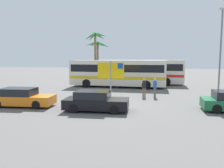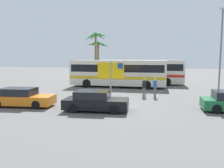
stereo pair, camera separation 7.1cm
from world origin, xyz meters
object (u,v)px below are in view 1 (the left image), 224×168
object	(u,v)px
bus_front_coach	(118,72)
bus_rear_coach	(140,71)
pedestrian_crossing_lot	(155,86)
car_black	(95,101)
ferry_sign	(111,72)
car_orange	(21,98)
pedestrian_by_bus	(144,86)

from	to	relation	value
bus_front_coach	bus_rear_coach	world-z (taller)	same
bus_front_coach	pedestrian_crossing_lot	bearing A→B (deg)	-53.31
bus_rear_coach	car_black	world-z (taller)	bus_rear_coach
bus_front_coach	car_black	size ratio (longest dim) A/B	2.58
pedestrian_crossing_lot	bus_rear_coach	bearing A→B (deg)	123.27
ferry_sign	car_orange	xyz separation A→B (m)	(-5.77, -3.81, -1.69)
ferry_sign	pedestrian_crossing_lot	world-z (taller)	ferry_sign
bus_rear_coach	pedestrian_crossing_lot	world-z (taller)	bus_rear_coach
ferry_sign	pedestrian_by_bus	world-z (taller)	ferry_sign
bus_rear_coach	ferry_sign	world-z (taller)	ferry_sign
bus_front_coach	ferry_sign	xyz separation A→B (m)	(1.05, -8.11, 0.54)
ferry_sign	car_orange	bearing A→B (deg)	-145.75
car_orange	ferry_sign	bearing A→B (deg)	27.96
bus_front_coach	ferry_sign	size ratio (longest dim) A/B	3.49
car_orange	pedestrian_by_bus	distance (m)	10.16
bus_rear_coach	ferry_sign	size ratio (longest dim) A/B	3.49
bus_rear_coach	pedestrian_by_bus	bearing A→B (deg)	-82.29
bus_front_coach	pedestrian_crossing_lot	xyz separation A→B (m)	(4.53, -6.08, -0.79)
bus_front_coach	bus_rear_coach	xyz separation A→B (m)	(2.25, 3.79, 0.00)
ferry_sign	pedestrian_crossing_lot	bearing A→B (deg)	30.98
car_orange	pedestrian_crossing_lot	xyz separation A→B (m)	(9.26, 5.84, 0.36)
bus_rear_coach	car_orange	distance (m)	17.24
pedestrian_by_bus	car_black	bearing A→B (deg)	-2.40
bus_rear_coach	pedestrian_by_bus	world-z (taller)	bus_rear_coach
car_orange	pedestrian_by_bus	bearing A→B (deg)	29.50
bus_front_coach	pedestrian_by_bus	size ratio (longest dim) A/B	6.68
bus_front_coach	pedestrian_by_bus	distance (m)	7.13
ferry_sign	pedestrian_by_bus	size ratio (longest dim) A/B	1.92
car_orange	pedestrian_crossing_lot	world-z (taller)	pedestrian_crossing_lot
pedestrian_crossing_lot	car_orange	bearing A→B (deg)	-127.51
bus_front_coach	pedestrian_by_bus	xyz separation A→B (m)	(3.59, -6.10, -0.80)
car_orange	car_black	size ratio (longest dim) A/B	1.07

